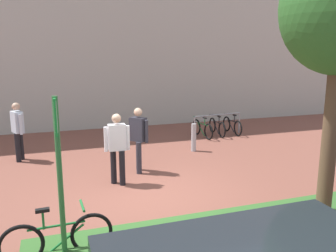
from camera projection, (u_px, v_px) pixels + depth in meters
ground_plane at (150, 195)px, 7.71m from camera, size 60.00×60.00×0.00m
building_facade at (96, 6)px, 14.23m from camera, size 28.00×1.20×10.00m
planter_strip at (232, 226)px, 6.14m from camera, size 7.00×1.10×0.16m
parking_sign_post at (59, 157)px, 4.94m from camera, size 0.08×0.36×2.51m
bike_at_sign at (58, 238)px, 5.24m from camera, size 1.68×0.42×0.86m
bike_rack_cluster at (217, 126)px, 13.38m from camera, size 2.09×1.72×0.83m
bollard_steel at (194, 137)px, 11.15m from camera, size 0.16×0.16×0.90m
person_suited_navy at (138, 136)px, 9.06m from camera, size 0.44×0.49×1.72m
person_shirt_blue at (117, 145)px, 8.19m from camera, size 0.61×0.32×1.72m
person_shirt_white at (18, 128)px, 10.03m from camera, size 0.38×0.56×1.72m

